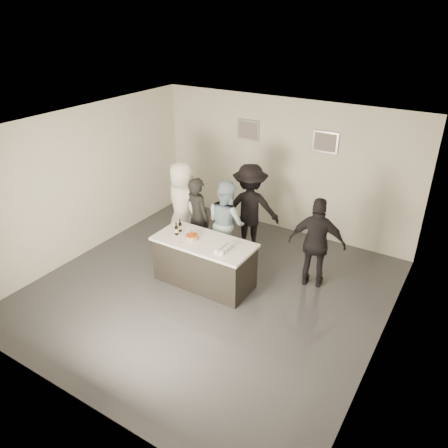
# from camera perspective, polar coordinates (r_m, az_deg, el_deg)

# --- Properties ---
(floor) EXTENTS (6.00, 6.00, 0.00)m
(floor) POSITION_cam_1_polar(r_m,az_deg,el_deg) (8.14, -1.88, -8.60)
(floor) COLOR #3D3D42
(floor) RESTS_ON ground
(ceiling) EXTENTS (6.00, 6.00, 0.00)m
(ceiling) POSITION_cam_1_polar(r_m,az_deg,el_deg) (6.85, -2.26, 12.28)
(ceiling) COLOR white
(wall_back) EXTENTS (6.00, 0.04, 3.00)m
(wall_back) POSITION_cam_1_polar(r_m,az_deg,el_deg) (9.81, 7.79, 7.46)
(wall_back) COLOR silver
(wall_back) RESTS_ON ground
(wall_front) EXTENTS (6.00, 0.04, 3.00)m
(wall_front) POSITION_cam_1_polar(r_m,az_deg,el_deg) (5.52, -19.91, -10.81)
(wall_front) COLOR silver
(wall_front) RESTS_ON ground
(wall_left) EXTENTS (0.04, 6.00, 3.00)m
(wall_left) POSITION_cam_1_polar(r_m,az_deg,el_deg) (9.25, -17.77, 5.18)
(wall_left) COLOR silver
(wall_left) RESTS_ON ground
(wall_right) EXTENTS (0.04, 6.00, 3.00)m
(wall_right) POSITION_cam_1_polar(r_m,az_deg,el_deg) (6.41, 20.99, -5.34)
(wall_right) COLOR silver
(wall_right) RESTS_ON ground
(picture_left) EXTENTS (0.54, 0.04, 0.44)m
(picture_left) POSITION_cam_1_polar(r_m,az_deg,el_deg) (9.96, 3.16, 12.18)
(picture_left) COLOR #B2B2B7
(picture_left) RESTS_ON wall_back
(picture_right) EXTENTS (0.54, 0.04, 0.44)m
(picture_right) POSITION_cam_1_polar(r_m,az_deg,el_deg) (9.27, 13.11, 10.39)
(picture_right) COLOR #B2B2B7
(picture_right) RESTS_ON wall_back
(bar_counter) EXTENTS (1.86, 0.86, 0.90)m
(bar_counter) POSITION_cam_1_polar(r_m,az_deg,el_deg) (8.10, -2.58, -5.01)
(bar_counter) COLOR white
(bar_counter) RESTS_ON ground
(cake) EXTENTS (0.23, 0.23, 0.07)m
(cake) POSITION_cam_1_polar(r_m,az_deg,el_deg) (7.93, -4.24, -1.72)
(cake) COLOR orange
(cake) RESTS_ON bar_counter
(beer_bottle_a) EXTENTS (0.07, 0.07, 0.26)m
(beer_bottle_a) POSITION_cam_1_polar(r_m,az_deg,el_deg) (8.18, -5.76, -0.12)
(beer_bottle_a) COLOR black
(beer_bottle_a) RESTS_ON bar_counter
(beer_bottle_b) EXTENTS (0.07, 0.07, 0.26)m
(beer_bottle_b) POSITION_cam_1_polar(r_m,az_deg,el_deg) (8.06, -6.25, -0.56)
(beer_bottle_b) COLOR black
(beer_bottle_b) RESTS_ON bar_counter
(tumbler_cluster) EXTENTS (0.19, 0.40, 0.08)m
(tumbler_cluster) POSITION_cam_1_polar(r_m,az_deg,el_deg) (7.56, 0.01, -3.15)
(tumbler_cluster) COLOR orange
(tumbler_cluster) RESTS_ON bar_counter
(candles) EXTENTS (0.24, 0.08, 0.01)m
(candles) POSITION_cam_1_polar(r_m,az_deg,el_deg) (7.85, -5.84, -2.39)
(candles) COLOR pink
(candles) RESTS_ON bar_counter
(person_main_black) EXTENTS (0.73, 0.60, 1.72)m
(person_main_black) POSITION_cam_1_polar(r_m,az_deg,el_deg) (8.80, -3.45, 0.81)
(person_main_black) COLOR black
(person_main_black) RESTS_ON ground
(person_main_blue) EXTENTS (1.04, 0.94, 1.74)m
(person_main_blue) POSITION_cam_1_polar(r_m,az_deg,el_deg) (8.58, 0.30, 0.19)
(person_main_blue) COLOR #96B2C4
(person_main_blue) RESTS_ON ground
(person_guest_left) EXTENTS (1.07, 0.87, 1.88)m
(person_guest_left) POSITION_cam_1_polar(r_m,az_deg,el_deg) (9.19, -5.49, 2.43)
(person_guest_left) COLOR white
(person_guest_left) RESTS_ON ground
(person_guest_right) EXTENTS (1.09, 0.65, 1.74)m
(person_guest_right) POSITION_cam_1_polar(r_m,az_deg,el_deg) (8.02, 12.03, -2.48)
(person_guest_right) COLOR black
(person_guest_right) RESTS_ON ground
(person_guest_back) EXTENTS (1.42, 1.20, 1.90)m
(person_guest_back) POSITION_cam_1_polar(r_m,az_deg,el_deg) (9.00, 3.36, 2.05)
(person_guest_back) COLOR black
(person_guest_back) RESTS_ON ground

